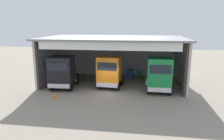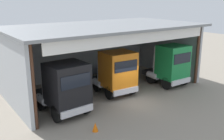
% 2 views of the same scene
% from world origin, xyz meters
% --- Properties ---
extents(ground_plane, '(80.00, 80.00, 0.00)m').
position_xyz_m(ground_plane, '(0.00, 0.00, 0.00)').
color(ground_plane, gray).
rests_on(ground_plane, ground).
extents(workshop_shed, '(16.05, 8.87, 5.44)m').
position_xyz_m(workshop_shed, '(0.00, 4.93, 3.76)').
color(workshop_shed, '#ADB2B7').
rests_on(workshop_shed, ground).
extents(truck_black_left_bay, '(2.75, 5.10, 3.57)m').
position_xyz_m(truck_black_left_bay, '(-5.13, 1.05, 1.86)').
color(truck_black_left_bay, black).
rests_on(truck_black_left_bay, ground).
extents(truck_orange_yard_outside, '(2.63, 4.45, 3.54)m').
position_xyz_m(truck_orange_yard_outside, '(-0.15, 2.08, 1.85)').
color(truck_orange_yard_outside, orange).
rests_on(truck_orange_yard_outside, ground).
extents(truck_green_center_bay, '(2.55, 4.22, 3.64)m').
position_xyz_m(truck_green_center_bay, '(5.07, 1.09, 1.88)').
color(truck_green_center_bay, '#197F3D').
rests_on(truck_green_center_bay, ground).
extents(oil_drum, '(0.58, 0.58, 0.87)m').
position_xyz_m(oil_drum, '(2.95, 6.75, 0.44)').
color(oil_drum, '#197233').
rests_on(oil_drum, ground).
extents(tool_cart, '(0.90, 0.60, 1.00)m').
position_xyz_m(tool_cart, '(1.83, 6.90, 0.50)').
color(tool_cart, '#1E59A5').
rests_on(tool_cart, ground).
extents(traffic_cone, '(0.36, 0.36, 0.56)m').
position_xyz_m(traffic_cone, '(-4.78, -2.16, 0.28)').
color(traffic_cone, orange).
rests_on(traffic_cone, ground).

